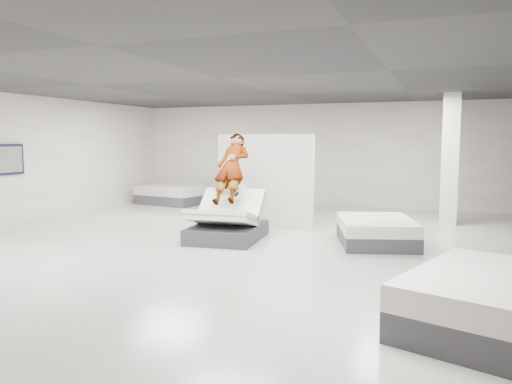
{
  "coord_description": "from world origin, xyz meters",
  "views": [
    {
      "loc": [
        3.96,
        -8.53,
        2.07
      ],
      "look_at": [
        0.28,
        1.0,
        1.0
      ],
      "focal_mm": 35.0,
      "sensor_mm": 36.0,
      "label": 1
    }
  ],
  "objects_px": {
    "person": "(232,181)",
    "divider_panel": "(265,181)",
    "hero_bed": "(227,223)",
    "remote": "(237,194)",
    "wall_poster": "(7,160)",
    "flat_bed_left_far": "(174,195)",
    "column": "(450,159)",
    "flat_bed_right_near": "(499,304)",
    "flat_bed_right_far": "(376,231)"
  },
  "relations": [
    {
      "from": "person",
      "to": "divider_panel",
      "type": "xyz_separation_m",
      "value": [
        0.2,
        1.49,
        -0.1
      ]
    },
    {
      "from": "hero_bed",
      "to": "person",
      "type": "relative_size",
      "value": 1.04
    },
    {
      "from": "remote",
      "to": "wall_poster",
      "type": "relative_size",
      "value": 0.15
    },
    {
      "from": "divider_panel",
      "to": "flat_bed_left_far",
      "type": "bearing_deg",
      "value": 147.28
    },
    {
      "from": "divider_panel",
      "to": "wall_poster",
      "type": "distance_m",
      "value": 6.21
    },
    {
      "from": "divider_panel",
      "to": "column",
      "type": "height_order",
      "value": "column"
    },
    {
      "from": "column",
      "to": "wall_poster",
      "type": "bearing_deg",
      "value": -158.07
    },
    {
      "from": "person",
      "to": "remote",
      "type": "xyz_separation_m",
      "value": [
        0.25,
        -0.33,
        -0.24
      ]
    },
    {
      "from": "hero_bed",
      "to": "remote",
      "type": "height_order",
      "value": "hero_bed"
    },
    {
      "from": "flat_bed_left_far",
      "to": "wall_poster",
      "type": "height_order",
      "value": "wall_poster"
    },
    {
      "from": "flat_bed_right_near",
      "to": "column",
      "type": "distance_m",
      "value": 7.34
    },
    {
      "from": "column",
      "to": "wall_poster",
      "type": "relative_size",
      "value": 3.37
    },
    {
      "from": "flat_bed_left_far",
      "to": "wall_poster",
      "type": "xyz_separation_m",
      "value": [
        -1.57,
        -5.05,
        1.32
      ]
    },
    {
      "from": "wall_poster",
      "to": "column",
      "type": "bearing_deg",
      "value": 21.93
    },
    {
      "from": "hero_bed",
      "to": "person",
      "type": "distance_m",
      "value": 0.91
    },
    {
      "from": "flat_bed_right_far",
      "to": "flat_bed_left_far",
      "type": "relative_size",
      "value": 0.95
    },
    {
      "from": "divider_panel",
      "to": "flat_bed_right_near",
      "type": "relative_size",
      "value": 0.91
    },
    {
      "from": "person",
      "to": "wall_poster",
      "type": "relative_size",
      "value": 1.93
    },
    {
      "from": "hero_bed",
      "to": "wall_poster",
      "type": "bearing_deg",
      "value": -177.12
    },
    {
      "from": "wall_poster",
      "to": "divider_panel",
      "type": "bearing_deg",
      "value": 19.75
    },
    {
      "from": "person",
      "to": "hero_bed",
      "type": "bearing_deg",
      "value": -90.0
    },
    {
      "from": "flat_bed_right_far",
      "to": "column",
      "type": "xyz_separation_m",
      "value": [
        1.33,
        3.03,
        1.34
      ]
    },
    {
      "from": "remote",
      "to": "flat_bed_right_near",
      "type": "distance_m",
      "value": 5.79
    },
    {
      "from": "hero_bed",
      "to": "flat_bed_right_near",
      "type": "xyz_separation_m",
      "value": [
        4.81,
        -3.49,
        -0.04
      ]
    },
    {
      "from": "flat_bed_right_near",
      "to": "flat_bed_left_far",
      "type": "bearing_deg",
      "value": 137.1
    },
    {
      "from": "column",
      "to": "flat_bed_right_far",
      "type": "bearing_deg",
      "value": -113.69
    },
    {
      "from": "flat_bed_left_far",
      "to": "column",
      "type": "xyz_separation_m",
      "value": [
        8.36,
        -1.05,
        1.32
      ]
    },
    {
      "from": "hero_bed",
      "to": "divider_panel",
      "type": "distance_m",
      "value": 1.96
    },
    {
      "from": "hero_bed",
      "to": "column",
      "type": "distance_m",
      "value": 5.8
    },
    {
      "from": "flat_bed_right_far",
      "to": "wall_poster",
      "type": "bearing_deg",
      "value": -173.55
    },
    {
      "from": "person",
      "to": "column",
      "type": "relative_size",
      "value": 0.57
    },
    {
      "from": "hero_bed",
      "to": "flat_bed_left_far",
      "type": "relative_size",
      "value": 0.83
    },
    {
      "from": "person",
      "to": "flat_bed_right_near",
      "type": "height_order",
      "value": "person"
    },
    {
      "from": "person",
      "to": "flat_bed_right_far",
      "type": "xyz_separation_m",
      "value": [
        2.98,
        0.37,
        -0.95
      ]
    },
    {
      "from": "flat_bed_left_far",
      "to": "wall_poster",
      "type": "distance_m",
      "value": 5.46
    },
    {
      "from": "person",
      "to": "remote",
      "type": "distance_m",
      "value": 0.48
    },
    {
      "from": "person",
      "to": "flat_bed_right_far",
      "type": "bearing_deg",
      "value": 1.33
    },
    {
      "from": "divider_panel",
      "to": "flat_bed_right_far",
      "type": "relative_size",
      "value": 1.11
    },
    {
      "from": "column",
      "to": "wall_poster",
      "type": "xyz_separation_m",
      "value": [
        -9.93,
        -4.0,
        0.0
      ]
    },
    {
      "from": "flat_bed_right_far",
      "to": "column",
      "type": "distance_m",
      "value": 3.57
    },
    {
      "from": "flat_bed_right_far",
      "to": "flat_bed_right_near",
      "type": "relative_size",
      "value": 0.82
    },
    {
      "from": "remote",
      "to": "wall_poster",
      "type": "height_order",
      "value": "wall_poster"
    },
    {
      "from": "flat_bed_right_far",
      "to": "flat_bed_right_near",
      "type": "xyz_separation_m",
      "value": [
        1.86,
        -4.18,
        0.05
      ]
    },
    {
      "from": "flat_bed_right_near",
      "to": "hero_bed",
      "type": "bearing_deg",
      "value": 144.02
    },
    {
      "from": "flat_bed_left_far",
      "to": "wall_poster",
      "type": "relative_size",
      "value": 2.42
    },
    {
      "from": "flat_bed_left_far",
      "to": "remote",
      "type": "bearing_deg",
      "value": -48.0
    },
    {
      "from": "flat_bed_right_far",
      "to": "wall_poster",
      "type": "height_order",
      "value": "wall_poster"
    },
    {
      "from": "flat_bed_right_far",
      "to": "column",
      "type": "height_order",
      "value": "column"
    },
    {
      "from": "person",
      "to": "flat_bed_right_near",
      "type": "bearing_deg",
      "value": -43.98
    },
    {
      "from": "divider_panel",
      "to": "flat_bed_right_near",
      "type": "bearing_deg",
      "value": -46.63
    }
  ]
}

